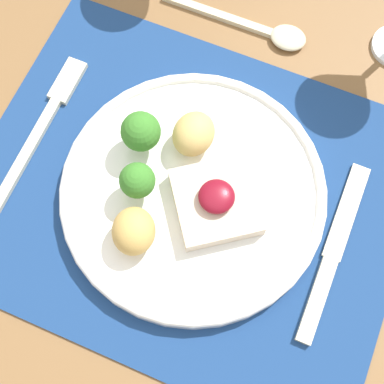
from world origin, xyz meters
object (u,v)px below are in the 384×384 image
object	(u,v)px
fork	(45,121)
spoon	(264,30)
knife	(329,262)
dinner_plate	(189,192)

from	to	relation	value
fork	spoon	distance (m)	0.29
spoon	knife	bearing A→B (deg)	-56.86
dinner_plate	spoon	bearing A→B (deg)	89.74
dinner_plate	spoon	world-z (taller)	dinner_plate
dinner_plate	knife	world-z (taller)	dinner_plate
fork	knife	world-z (taller)	knife
dinner_plate	knife	size ratio (longest dim) A/B	1.40
dinner_plate	fork	xyz separation A→B (m)	(-0.19, 0.02, -0.01)
dinner_plate	spoon	size ratio (longest dim) A/B	1.53
knife	dinner_plate	bearing A→B (deg)	174.84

